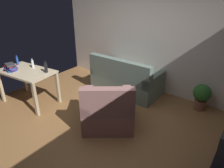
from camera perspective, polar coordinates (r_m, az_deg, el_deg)
ground_plane at (r=3.93m, az=-5.71°, el=-12.21°), size 5.20×4.40×0.02m
wall_rear at (r=5.04m, az=11.15°, el=13.15°), size 5.20×0.10×2.70m
couch at (r=5.02m, az=3.66°, el=0.95°), size 1.63×0.84×0.92m
desk at (r=4.79m, az=-22.51°, el=2.23°), size 1.27×0.83×0.76m
potted_plant at (r=4.68m, az=23.60°, el=-2.89°), size 0.36×0.36×0.57m
armchair at (r=3.80m, az=-1.16°, el=-7.45°), size 1.23×1.22×0.92m
bottle_blue at (r=5.17m, az=-24.78°, el=5.89°), size 0.05×0.05×0.22m
bottle_clear at (r=4.85m, az=-21.14°, el=5.23°), size 0.05×0.05×0.21m
bottle_dark at (r=4.47m, az=-17.89°, el=4.33°), size 0.07×0.07×0.24m
book_stack at (r=4.83m, az=-26.33°, el=4.15°), size 0.28×0.22×0.17m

